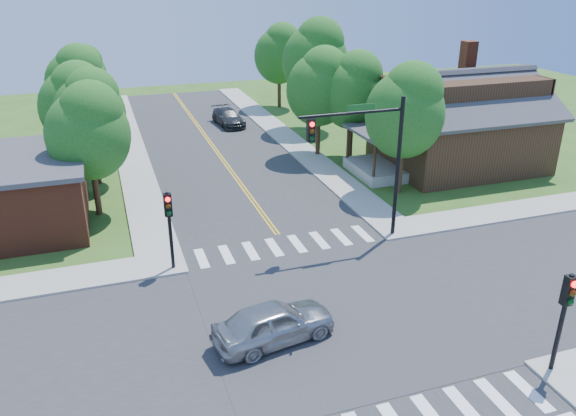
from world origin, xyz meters
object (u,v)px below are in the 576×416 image
object	(u,v)px
signal_mast_ne	(368,148)
car_dgrey	(228,118)
car_silver	(274,324)
house_ne	(460,118)
signal_pole_se	(566,306)
signal_pole_nw	(169,217)

from	to	relation	value
signal_mast_ne	car_dgrey	size ratio (longest dim) A/B	1.47
car_silver	house_ne	bearing A→B (deg)	-59.80
signal_pole_se	car_silver	bearing A→B (deg)	151.07
signal_pole_se	signal_pole_nw	world-z (taller)	same
signal_pole_se	car_dgrey	size ratio (longest dim) A/B	0.77
signal_mast_ne	car_dgrey	distance (m)	24.56
car_silver	signal_pole_se	bearing A→B (deg)	-128.96
car_dgrey	signal_pole_se	bearing A→B (deg)	-90.55
signal_pole_se	signal_pole_nw	distance (m)	15.84
signal_pole_se	car_silver	xyz separation A→B (m)	(-8.45, 4.67, -1.89)
car_dgrey	signal_mast_ne	bearing A→B (deg)	-92.29
signal_mast_ne	car_dgrey	world-z (taller)	signal_mast_ne
house_ne	car_silver	distance (m)	23.66
signal_pole_nw	car_dgrey	size ratio (longest dim) A/B	0.77
car_silver	signal_pole_nw	bearing A→B (deg)	12.82
signal_pole_se	signal_mast_ne	bearing A→B (deg)	98.56
car_dgrey	signal_pole_nw	bearing A→B (deg)	-114.13
house_ne	car_silver	bearing A→B (deg)	-139.77
house_ne	car_silver	xyz separation A→B (m)	(-17.95, -15.19, -2.55)
house_ne	car_silver	size ratio (longest dim) A/B	2.72
signal_mast_ne	car_silver	size ratio (longest dim) A/B	1.50
signal_pole_se	car_dgrey	xyz separation A→B (m)	(-3.00, 35.38, -1.97)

